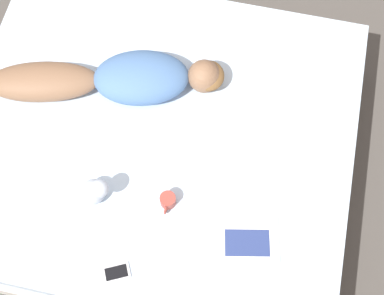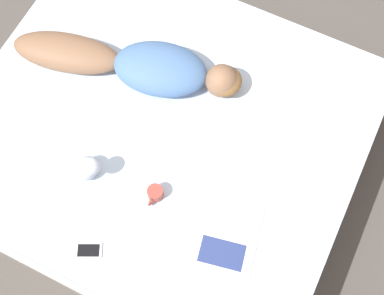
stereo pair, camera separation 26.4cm
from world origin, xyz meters
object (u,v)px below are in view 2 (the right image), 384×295
Objects in this scene: person at (135,65)px; cell_phone at (89,251)px; open_magazine at (226,234)px; coffee_mug at (155,193)px.

person is 8.68× the size of cell_phone.
coffee_mug reaches higher than open_magazine.
person reaches higher than open_magazine.
person is at bearing 168.85° from cell_phone.
coffee_mug is at bearing 131.38° from cell_phone.
coffee_mug reaches higher than cell_phone.
open_magazine is at bearing 86.72° from coffee_mug.
cell_phone is at bearing -68.69° from open_magazine.
open_magazine is at bearing 96.87° from cell_phone.
open_magazine is 4.04× the size of coffee_mug.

